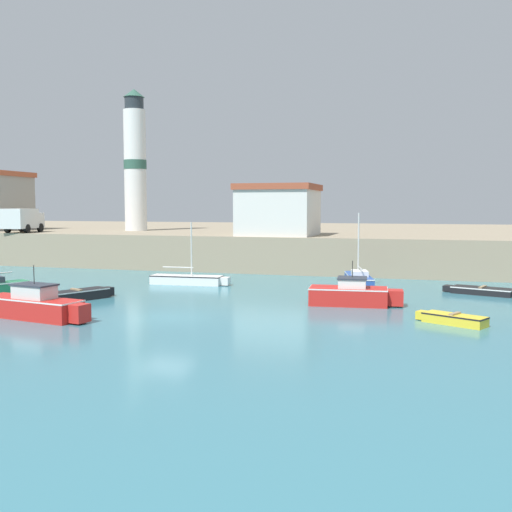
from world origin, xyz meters
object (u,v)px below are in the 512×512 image
object	(u,v)px
sailboat_blue_6	(358,280)
harbor_shed_near_wharf	(279,210)
dinghy_black_2	(481,290)
truck_on_quay	(22,219)
dinghy_black_7	(78,295)
dinghy_yellow_0	(453,319)
lighthouse	(135,162)
motorboat_red_5	(33,305)
sailboat_white_1	(188,279)
motorboat_red_4	(352,294)

from	to	relation	value
sailboat_blue_6	harbor_shed_near_wharf	size ratio (longest dim) A/B	0.92
dinghy_black_2	sailboat_blue_6	bearing A→B (deg)	171.68
sailboat_blue_6	truck_on_quay	world-z (taller)	truck_on_quay
harbor_shed_near_wharf	dinghy_black_2	bearing A→B (deg)	-32.72
sailboat_blue_6	dinghy_black_7	distance (m)	17.87
dinghy_yellow_0	lighthouse	xyz separation A→B (m)	(-29.30, 25.42, 9.43)
motorboat_red_5	truck_on_quay	xyz separation A→B (m)	(-17.99, 22.66, 3.52)
motorboat_red_5	sailboat_blue_6	size ratio (longest dim) A/B	1.09
sailboat_white_1	dinghy_black_7	distance (m)	8.85
lighthouse	truck_on_quay	bearing A→B (deg)	-138.80
motorboat_red_5	dinghy_black_7	world-z (taller)	motorboat_red_5
dinghy_black_7	lighthouse	size ratio (longest dim) A/B	0.31
dinghy_yellow_0	sailboat_blue_6	xyz separation A→B (m)	(-5.61, 11.38, 0.24)
dinghy_yellow_0	motorboat_red_4	xyz separation A→B (m)	(-5.10, 4.04, 0.34)
lighthouse	dinghy_black_2	bearing A→B (deg)	-25.87
sailboat_white_1	motorboat_red_5	xyz separation A→B (m)	(-2.26, -13.67, 0.28)
dinghy_black_2	lighthouse	bearing A→B (deg)	154.13
sailboat_blue_6	sailboat_white_1	bearing A→B (deg)	-170.51
sailboat_blue_6	lighthouse	world-z (taller)	lighthouse
sailboat_blue_6	dinghy_black_7	bearing A→B (deg)	-145.63
dinghy_black_7	lighthouse	xyz separation A→B (m)	(-8.94, 24.13, 9.36)
motorboat_red_5	harbor_shed_near_wharf	distance (m)	25.37
dinghy_yellow_0	dinghy_black_7	world-z (taller)	dinghy_black_7
dinghy_black_2	motorboat_red_5	world-z (taller)	motorboat_red_5
motorboat_red_4	lighthouse	world-z (taller)	lighthouse
lighthouse	motorboat_red_4	bearing A→B (deg)	-41.46
sailboat_white_1	truck_on_quay	distance (m)	22.48
sailboat_white_1	motorboat_red_4	bearing A→B (deg)	-24.54
sailboat_blue_6	lighthouse	bearing A→B (deg)	149.34
motorboat_red_4	sailboat_blue_6	world-z (taller)	sailboat_blue_6
dinghy_yellow_0	motorboat_red_4	size ratio (longest dim) A/B	0.63
motorboat_red_4	dinghy_black_7	world-z (taller)	motorboat_red_4
sailboat_white_1	sailboat_blue_6	xyz separation A→B (m)	(11.39, 1.90, 0.14)
motorboat_red_4	harbor_shed_near_wharf	bearing A→B (deg)	117.10
motorboat_red_4	harbor_shed_near_wharf	size ratio (longest dim) A/B	0.81
dinghy_black_2	harbor_shed_near_wharf	world-z (taller)	harbor_shed_near_wharf
motorboat_red_4	dinghy_black_7	size ratio (longest dim) A/B	1.21
motorboat_red_5	truck_on_quay	world-z (taller)	truck_on_quay
motorboat_red_4	lighthouse	bearing A→B (deg)	138.54
dinghy_yellow_0	dinghy_black_7	distance (m)	20.40
dinghy_black_2	motorboat_red_4	size ratio (longest dim) A/B	0.83
sailboat_blue_6	truck_on_quay	bearing A→B (deg)	167.38
dinghy_black_2	motorboat_red_4	world-z (taller)	motorboat_red_4
dinghy_yellow_0	harbor_shed_near_wharf	world-z (taller)	harbor_shed_near_wharf
harbor_shed_near_wharf	truck_on_quay	world-z (taller)	harbor_shed_near_wharf
dinghy_yellow_0	harbor_shed_near_wharf	bearing A→B (deg)	123.54
sailboat_white_1	lighthouse	xyz separation A→B (m)	(-12.30, 15.95, 9.32)
sailboat_blue_6	motorboat_red_5	bearing A→B (deg)	-131.24
dinghy_yellow_0	motorboat_red_4	world-z (taller)	motorboat_red_4
lighthouse	truck_on_quay	distance (m)	11.92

